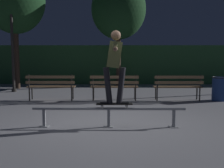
# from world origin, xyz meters

# --- Properties ---
(ground_plane) EXTENTS (90.00, 90.00, 0.00)m
(ground_plane) POSITION_xyz_m (0.00, 0.00, 0.00)
(ground_plane) COLOR gray
(hedge_backdrop) EXTENTS (24.00, 1.20, 1.96)m
(hedge_backdrop) POSITION_xyz_m (0.00, 8.64, 0.98)
(hedge_backdrop) COLOR #2D5B33
(hedge_backdrop) RESTS_ON ground
(grind_rail) EXTENTS (3.31, 0.18, 0.43)m
(grind_rail) POSITION_xyz_m (-0.00, -0.29, 0.32)
(grind_rail) COLOR gray
(grind_rail) RESTS_ON ground
(skateboard) EXTENTS (0.79, 0.22, 0.09)m
(skateboard) POSITION_xyz_m (0.12, -0.29, 0.50)
(skateboard) COLOR black
(skateboard) RESTS_ON grind_rail
(skateboarder) EXTENTS (0.62, 1.41, 1.56)m
(skateboarder) POSITION_xyz_m (0.13, -0.29, 1.44)
(skateboarder) COLOR black
(skateboarder) RESTS_ON skateboard
(park_bench_leftmost) EXTENTS (1.60, 0.43, 0.88)m
(park_bench_leftmost) POSITION_xyz_m (-2.02, 3.11, 0.54)
(park_bench_leftmost) COLOR #282623
(park_bench_leftmost) RESTS_ON ground
(park_bench_left_center) EXTENTS (1.60, 0.43, 0.88)m
(park_bench_left_center) POSITION_xyz_m (0.10, 3.11, 0.54)
(park_bench_left_center) COLOR #282623
(park_bench_left_center) RESTS_ON ground
(park_bench_right_center) EXTENTS (1.60, 0.43, 0.88)m
(park_bench_right_center) POSITION_xyz_m (2.22, 3.11, 0.54)
(park_bench_right_center) COLOR #282623
(park_bench_right_center) RESTS_ON ground
(tree_behind_benches) EXTENTS (2.55, 2.55, 5.02)m
(tree_behind_benches) POSITION_xyz_m (0.28, 7.40, 3.60)
(tree_behind_benches) COLOR #3D2D23
(tree_behind_benches) RESTS_ON ground
(tree_far_left) EXTENTS (2.61, 2.61, 5.28)m
(tree_far_left) POSITION_xyz_m (-4.23, 6.29, 3.83)
(tree_far_left) COLOR #3D2D23
(tree_far_left) RESTS_ON ground
(lamp_post_left) EXTENTS (0.32, 0.32, 3.90)m
(lamp_post_left) POSITION_xyz_m (-4.02, 5.24, 2.48)
(lamp_post_left) COLOR #282623
(lamp_post_left) RESTS_ON ground
(trash_can) EXTENTS (0.52, 0.52, 0.80)m
(trash_can) POSITION_xyz_m (3.62, 3.17, 0.41)
(trash_can) COLOR navy
(trash_can) RESTS_ON ground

